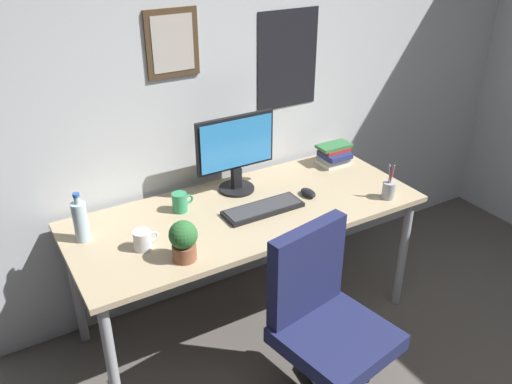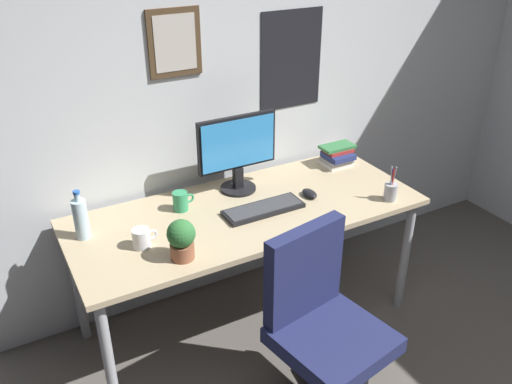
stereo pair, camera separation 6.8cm
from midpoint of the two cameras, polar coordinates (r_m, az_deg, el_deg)
The scene contains 12 objects.
wall_back at distance 3.08m, azimuth -3.09°, elevation 11.60°, with size 4.40×0.10×2.60m.
desk at distance 2.87m, azimuth -1.69°, elevation -3.06°, with size 1.86×0.77×0.76m.
office_chair at distance 2.51m, azimuth 6.41°, elevation -13.11°, with size 0.57×0.57×0.95m.
monitor at distance 2.93m, azimuth -2.84°, elevation 4.41°, with size 0.46×0.20×0.43m.
keyboard at distance 2.82m, azimuth 0.06°, elevation -1.78°, with size 0.43×0.15×0.03m.
computer_mouse at distance 2.97m, azimuth 4.89°, elevation -0.09°, with size 0.06×0.11×0.04m.
water_bottle at distance 2.67m, azimuth -18.78°, elevation -2.93°, with size 0.07×0.07×0.25m.
coffee_mug_near at distance 2.83m, azimuth -8.72°, elevation -1.07°, with size 0.12×0.08×0.10m.
coffee_mug_far at distance 2.56m, azimuth -12.64°, elevation -4.99°, with size 0.12×0.08×0.09m.
potted_plant at distance 2.42m, azimuth -8.50°, elevation -5.00°, with size 0.13×0.13×0.20m.
pen_cup at distance 3.00m, azimuth 13.25°, elevation 0.29°, with size 0.07×0.07×0.20m.
book_stack_left at distance 3.35m, azimuth 7.68°, elevation 3.93°, with size 0.21×0.16×0.12m.
Camera 1 is at (-1.38, -0.46, 2.18)m, focal length 37.77 mm.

